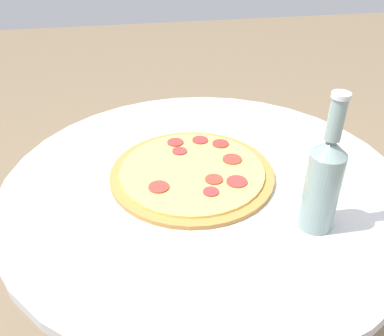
{
  "coord_description": "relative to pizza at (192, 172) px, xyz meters",
  "views": [
    {
      "loc": [
        0.74,
        -0.15,
        1.27
      ],
      "look_at": [
        -0.03,
        -0.02,
        0.75
      ],
      "focal_mm": 40.0,
      "sensor_mm": 36.0,
      "label": 1
    }
  ],
  "objects": [
    {
      "name": "table",
      "position": [
        0.03,
        0.02,
        -0.21
      ],
      "size": [
        0.87,
        0.87,
        0.73
      ],
      "color": "silver",
      "rests_on": "ground_plane"
    },
    {
      "name": "pizza",
      "position": [
        0.0,
        0.0,
        0.0
      ],
      "size": [
        0.36,
        0.36,
        0.02
      ],
      "color": "#B77F3D",
      "rests_on": "table"
    },
    {
      "name": "beer_bottle",
      "position": [
        0.2,
        0.2,
        0.09
      ],
      "size": [
        0.06,
        0.06,
        0.27
      ],
      "color": "gray",
      "rests_on": "table"
    }
  ]
}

